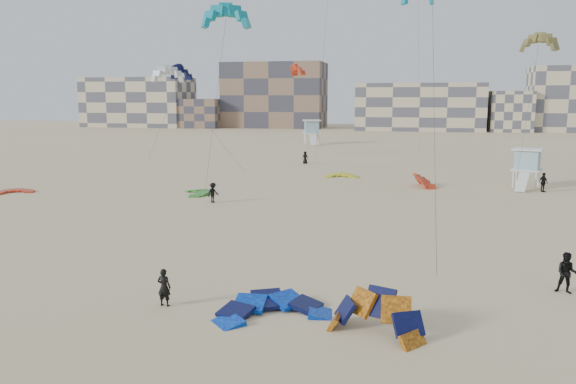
% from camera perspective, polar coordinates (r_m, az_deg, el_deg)
% --- Properties ---
extents(ground, '(320.00, 320.00, 0.00)m').
position_cam_1_polar(ground, '(25.37, -10.21, -10.28)').
color(ground, beige).
rests_on(ground, ground).
extents(kite_ground_blue, '(5.89, 5.99, 2.01)m').
position_cam_1_polar(kite_ground_blue, '(22.95, -1.57, -12.32)').
color(kite_ground_blue, blue).
rests_on(kite_ground_blue, ground).
extents(kite_ground_orange, '(4.72, 4.66, 3.61)m').
position_cam_1_polar(kite_ground_orange, '(21.45, 8.74, -14.05)').
color(kite_ground_orange, orange).
rests_on(kite_ground_orange, ground).
extents(kite_ground_red, '(4.40, 4.43, 0.58)m').
position_cam_1_polar(kite_ground_red, '(56.53, -26.07, -0.08)').
color(kite_ground_red, '#E9450F').
rests_on(kite_ground_red, ground).
extents(kite_ground_green, '(4.63, 4.54, 1.02)m').
position_cam_1_polar(kite_ground_green, '(50.81, -9.27, -0.21)').
color(kite_ground_green, '#4A9C2E').
rests_on(kite_ground_green, ground).
extents(kite_ground_red_far, '(4.29, 4.20, 3.63)m').
position_cam_1_polar(kite_ground_red_far, '(55.92, 13.74, 0.54)').
color(kite_ground_red_far, '#E9450F').
rests_on(kite_ground_red_far, ground).
extents(kite_ground_yellow, '(3.56, 3.76, 1.24)m').
position_cam_1_polar(kite_ground_yellow, '(61.00, 5.45, 1.51)').
color(kite_ground_yellow, yellow).
rests_on(kite_ground_yellow, ground).
extents(kitesurfer_main, '(0.60, 0.40, 1.60)m').
position_cam_1_polar(kitesurfer_main, '(24.09, -12.48, -9.43)').
color(kitesurfer_main, black).
rests_on(kitesurfer_main, ground).
extents(kitesurfer_b, '(1.04, 0.90, 1.85)m').
position_cam_1_polar(kitesurfer_b, '(27.80, 26.48, -7.38)').
color(kitesurfer_b, black).
rests_on(kitesurfer_b, ground).
extents(kitesurfer_c, '(1.03, 1.23, 1.65)m').
position_cam_1_polar(kitesurfer_c, '(46.40, -7.63, -0.06)').
color(kitesurfer_c, black).
rests_on(kitesurfer_c, ground).
extents(kitesurfer_d, '(0.89, 1.13, 1.79)m').
position_cam_1_polar(kitesurfer_d, '(56.14, 24.52, 0.90)').
color(kitesurfer_d, black).
rests_on(kitesurfer_d, ground).
extents(kitesurfer_e, '(0.84, 0.58, 1.62)m').
position_cam_1_polar(kitesurfer_e, '(72.82, 1.75, 3.51)').
color(kitesurfer_e, black).
rests_on(kitesurfer_e, ground).
extents(kite_fly_teal_a, '(4.69, 4.79, 15.23)m').
position_cam_1_polar(kite_fly_teal_a, '(47.13, -6.33, 17.11)').
color(kite_fly_teal_a, '#0281A8').
rests_on(kite_fly_teal_a, ground).
extents(kite_fly_grey, '(10.98, 4.38, 10.95)m').
position_cam_1_polar(kite_fly_grey, '(61.18, -12.12, 11.47)').
color(kite_fly_grey, white).
rests_on(kite_fly_grey, ground).
extents(kite_fly_olive, '(4.15, 4.21, 13.57)m').
position_cam_1_polar(kite_fly_olive, '(57.30, 24.13, 13.55)').
color(kite_fly_olive, brown).
rests_on(kite_fly_olive, ground).
extents(kite_fly_navy, '(4.36, 8.90, 12.11)m').
position_cam_1_polar(kite_fly_navy, '(76.93, -10.80, 11.74)').
color(kite_fly_navy, '#0D0C42').
rests_on(kite_fly_navy, ground).
extents(kite_fly_red, '(5.63, 4.39, 12.59)m').
position_cam_1_polar(kite_fly_red, '(81.90, 0.97, 12.20)').
color(kite_fly_red, '#E9450F').
rests_on(kite_fly_red, ground).
extents(lifeguard_tower_near, '(3.32, 5.50, 3.74)m').
position_cam_1_polar(lifeguard_tower_near, '(58.38, 23.10, 2.25)').
color(lifeguard_tower_near, white).
rests_on(lifeguard_tower_near, ground).
extents(lifeguard_tower_far, '(3.86, 6.46, 4.43)m').
position_cam_1_polar(lifeguard_tower_far, '(103.66, 2.42, 6.10)').
color(lifeguard_tower_far, white).
rests_on(lifeguard_tower_far, ground).
extents(condo_west_a, '(30.00, 15.00, 14.00)m').
position_cam_1_polar(condo_west_a, '(171.46, -14.92, 8.80)').
color(condo_west_a, beige).
rests_on(condo_west_a, ground).
extents(condo_west_b, '(28.00, 14.00, 18.00)m').
position_cam_1_polar(condo_west_b, '(160.82, -1.35, 9.79)').
color(condo_west_b, '#84654F').
rests_on(condo_west_b, ground).
extents(condo_mid, '(32.00, 16.00, 12.00)m').
position_cam_1_polar(condo_mid, '(151.91, 13.22, 8.42)').
color(condo_mid, beige).
rests_on(condo_mid, ground).
extents(condo_fill_left, '(12.00, 10.00, 8.00)m').
position_cam_1_polar(condo_fill_left, '(161.35, -8.85, 7.90)').
color(condo_fill_left, '#84654F').
rests_on(condo_fill_left, ground).
extents(condo_fill_right, '(10.00, 10.00, 10.00)m').
position_cam_1_polar(condo_fill_right, '(151.60, 21.62, 7.62)').
color(condo_fill_right, beige).
rests_on(condo_fill_right, ground).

